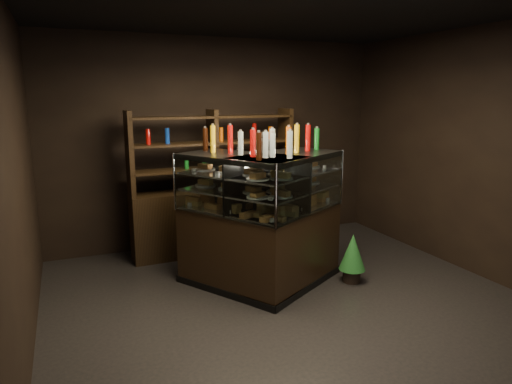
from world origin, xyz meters
TOP-DOWN VIEW (x-y plane):
  - ground at (0.00, 0.00)m, footprint 5.00×5.00m
  - room_shell at (0.00, 0.00)m, footprint 5.02×5.02m
  - display_case at (-0.08, 0.67)m, footprint 1.97×1.59m
  - food_display at (-0.08, 0.67)m, footprint 1.54×1.19m
  - bottles_top at (-0.08, 0.67)m, footprint 1.37×1.05m
  - potted_conifer at (0.93, 0.34)m, footprint 0.31×0.31m
  - back_shelving at (-0.24, 2.05)m, footprint 2.30×0.45m

SIDE VIEW (x-z plane):
  - ground at x=0.00m, z-range 0.00..0.00m
  - potted_conifer at x=0.93m, z-range 0.05..0.72m
  - display_case at x=-0.08m, z-range -0.26..1.29m
  - back_shelving at x=-0.24m, z-range -0.39..1.61m
  - food_display at x=-0.08m, z-range 0.94..1.42m
  - bottles_top at x=-0.08m, z-range 1.54..1.84m
  - room_shell at x=0.00m, z-range 0.44..3.45m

